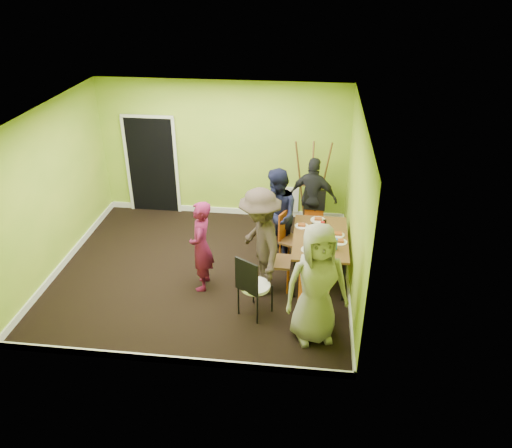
{
  "coord_description": "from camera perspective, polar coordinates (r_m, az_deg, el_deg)",
  "views": [
    {
      "loc": [
        1.77,
        -7.1,
        4.88
      ],
      "look_at": [
        0.93,
        0.0,
        0.99
      ],
      "focal_mm": 35.0,
      "sensor_mm": 36.0,
      "label": 1
    }
  ],
  "objects": [
    {
      "name": "ground",
      "position": [
        8.79,
        -6.05,
        -5.36
      ],
      "size": [
        5.0,
        5.0,
        0.0
      ],
      "primitive_type": "plane",
      "color": "black",
      "rests_on": "ground"
    },
    {
      "name": "room_walls",
      "position": [
        8.33,
        -6.49,
        0.47
      ],
      "size": [
        5.04,
        4.54,
        2.82
      ],
      "color": "#85B42E",
      "rests_on": "ground"
    },
    {
      "name": "dining_table",
      "position": [
        8.35,
        7.36,
        -1.78
      ],
      "size": [
        0.9,
        1.5,
        0.75
      ],
      "color": "black",
      "rests_on": "ground"
    },
    {
      "name": "chair_left_far",
      "position": [
        8.72,
        3.85,
        -1.25
      ],
      "size": [
        0.54,
        0.54,
        0.99
      ],
      "rotation": [
        0.0,
        0.0,
        -2.0
      ],
      "color": "#C85512",
      "rests_on": "ground"
    },
    {
      "name": "chair_left_near",
      "position": [
        8.06,
        1.85,
        -3.65
      ],
      "size": [
        0.44,
        0.43,
        1.05
      ],
      "rotation": [
        0.0,
        0.0,
        -1.58
      ],
      "color": "#C85512",
      "rests_on": "ground"
    },
    {
      "name": "chair_back_end",
      "position": [
        9.5,
        6.69,
        2.15
      ],
      "size": [
        0.42,
        0.49,
        0.97
      ],
      "rotation": [
        0.0,
        0.0,
        3.08
      ],
      "color": "#C85512",
      "rests_on": "ground"
    },
    {
      "name": "chair_front_end",
      "position": [
        7.3,
        6.56,
        -7.88
      ],
      "size": [
        0.47,
        0.48,
        1.01
      ],
      "rotation": [
        0.0,
        0.0,
        -0.15
      ],
      "color": "#C85512",
      "rests_on": "ground"
    },
    {
      "name": "chair_bentwood",
      "position": [
        7.43,
        -0.43,
        -6.87
      ],
      "size": [
        0.55,
        0.56,
        1.04
      ],
      "rotation": [
        0.0,
        0.0,
        -0.55
      ],
      "color": "black",
      "rests_on": "ground"
    },
    {
      "name": "easel",
      "position": [
        9.92,
        6.37,
        4.59
      ],
      "size": [
        0.72,
        0.67,
        1.79
      ],
      "color": "brown",
      "rests_on": "ground"
    },
    {
      "name": "plate_near_left",
      "position": [
        8.6,
        5.24,
        -0.24
      ],
      "size": [
        0.23,
        0.23,
        0.01
      ],
      "primitive_type": "cylinder",
      "color": "white",
      "rests_on": "dining_table"
    },
    {
      "name": "plate_near_right",
      "position": [
        7.94,
        6.03,
        -2.93
      ],
      "size": [
        0.24,
        0.24,
        0.01
      ],
      "primitive_type": "cylinder",
      "color": "white",
      "rests_on": "dining_table"
    },
    {
      "name": "plate_far_back",
      "position": [
        8.83,
        7.11,
        0.46
      ],
      "size": [
        0.27,
        0.27,
        0.01
      ],
      "primitive_type": "cylinder",
      "color": "white",
      "rests_on": "dining_table"
    },
    {
      "name": "plate_far_front",
      "position": [
        7.85,
        7.22,
        -3.39
      ],
      "size": [
        0.22,
        0.22,
        0.01
      ],
      "primitive_type": "cylinder",
      "color": "white",
      "rests_on": "dining_table"
    },
    {
      "name": "plate_wall_back",
      "position": [
        8.41,
        9.36,
        -1.23
      ],
      "size": [
        0.22,
        0.22,
        0.01
      ],
      "primitive_type": "cylinder",
      "color": "white",
      "rests_on": "dining_table"
    },
    {
      "name": "plate_wall_front",
      "position": [
        8.21,
        9.53,
        -2.03
      ],
      "size": [
        0.24,
        0.24,
        0.01
      ],
      "primitive_type": "cylinder",
      "color": "white",
      "rests_on": "dining_table"
    },
    {
      "name": "thermos",
      "position": [
        8.3,
        7.57,
        -0.65
      ],
      "size": [
        0.07,
        0.07,
        0.24
      ],
      "primitive_type": "cylinder",
      "color": "white",
      "rests_on": "dining_table"
    },
    {
      "name": "blue_bottle",
      "position": [
        7.96,
        9.01,
        -2.3
      ],
      "size": [
        0.08,
        0.08,
        0.19
      ],
      "primitive_type": "cylinder",
      "color": "blue",
      "rests_on": "dining_table"
    },
    {
      "name": "orange_bottle",
      "position": [
        8.52,
        7.08,
        -0.39
      ],
      "size": [
        0.04,
        0.04,
        0.08
      ],
      "primitive_type": "cylinder",
      "color": "#C85512",
      "rests_on": "dining_table"
    },
    {
      "name": "glass_mid",
      "position": [
        8.54,
        6.57,
        -0.23
      ],
      "size": [
        0.07,
        0.07,
        0.09
      ],
      "primitive_type": "cylinder",
      "color": "black",
      "rests_on": "dining_table"
    },
    {
      "name": "glass_back",
      "position": [
        8.68,
        7.85,
        0.19
      ],
      "size": [
        0.06,
        0.06,
        0.09
      ],
      "primitive_type": "cylinder",
      "color": "black",
      "rests_on": "dining_table"
    },
    {
      "name": "glass_front",
      "position": [
        7.95,
        8.35,
        -2.64
      ],
      "size": [
        0.06,
        0.06,
        0.1
      ],
      "primitive_type": "cylinder",
      "color": "black",
      "rests_on": "dining_table"
    },
    {
      "name": "cup_a",
      "position": [
        8.09,
        6.3,
        -2.0
      ],
      "size": [
        0.11,
        0.11,
        0.09
      ],
      "primitive_type": "imported",
      "color": "white",
      "rests_on": "dining_table"
    },
    {
      "name": "cup_b",
      "position": [
        8.35,
        8.16,
        -1.09
      ],
      "size": [
        0.09,
        0.09,
        0.08
      ],
      "primitive_type": "imported",
      "color": "white",
      "rests_on": "dining_table"
    },
    {
      "name": "person_standing",
      "position": [
        8.01,
        -6.28,
        -2.53
      ],
      "size": [
        0.4,
        0.58,
        1.54
      ],
      "primitive_type": "imported",
      "rotation": [
        0.0,
        0.0,
        -1.52
      ],
      "color": "#5C0F33",
      "rests_on": "ground"
    },
    {
      "name": "person_left_far",
      "position": [
        8.72,
        2.4,
        0.97
      ],
      "size": [
        0.89,
        1.0,
        1.69
      ],
      "primitive_type": "imported",
      "rotation": [
        0.0,
        0.0,
        -1.2
      ],
      "color": "black",
      "rests_on": "ground"
    },
    {
      "name": "person_left_near",
      "position": [
        7.77,
        0.47,
        -2.18
      ],
      "size": [
        1.1,
        1.35,
        1.82
      ],
      "primitive_type": "imported",
      "rotation": [
        0.0,
        0.0,
        -1.14
      ],
      "color": "#322821",
      "rests_on": "ground"
    },
    {
      "name": "person_back_end",
      "position": [
        9.56,
        6.55,
        3.03
      ],
      "size": [
        1.0,
        0.63,
        1.58
      ],
      "primitive_type": "imported",
      "rotation": [
        0.0,
        0.0,
        2.85
      ],
      "color": "black",
      "rests_on": "ground"
    },
    {
      "name": "person_front_end",
      "position": [
        6.9,
        6.93,
        -6.84
      ],
      "size": [
        1.02,
        0.81,
        1.82
      ],
      "primitive_type": "imported",
      "rotation": [
        0.0,
        0.0,
        0.3
      ],
      "color": "gray",
      "rests_on": "ground"
    }
  ]
}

